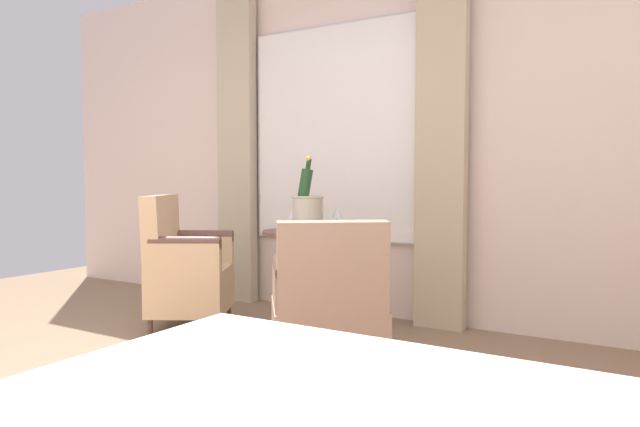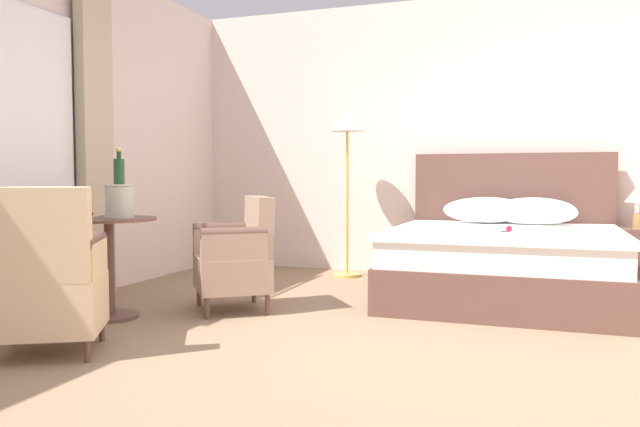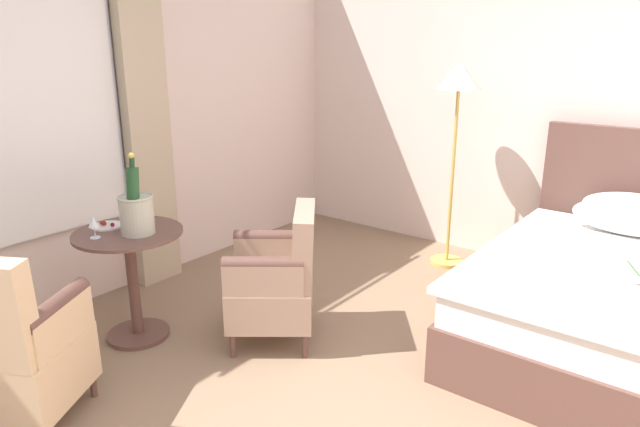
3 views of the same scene
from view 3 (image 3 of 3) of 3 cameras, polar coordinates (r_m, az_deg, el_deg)
The scene contains 10 objects.
wall_headboard_side at distance 4.95m, azimuth 25.45°, elevation 10.36°, with size 5.46×0.12×2.85m.
wall_window_side at distance 4.16m, azimuth -28.84°, elevation 8.82°, with size 0.27×6.31×2.85m.
floor_lamp_brass at distance 4.75m, azimuth 13.64°, elevation 11.34°, with size 0.35×0.35×1.70m.
side_table_round at distance 3.82m, azimuth -18.27°, elevation -5.65°, with size 0.67×0.67×0.73m.
champagne_bucket at distance 3.62m, azimuth -17.91°, elevation 0.37°, with size 0.22×0.22×0.50m.
wine_glass_near_bucket at distance 3.85m, azimuth -18.09°, elevation 0.73°, with size 0.07×0.07×0.16m.
wine_glass_near_edge at distance 3.64m, azimuth -21.70°, elevation -0.90°, with size 0.06×0.06×0.14m.
snack_plate at distance 3.86m, azimuth -20.49°, elevation -1.14°, with size 0.19×0.19×0.04m.
armchair_by_window at distance 3.64m, azimuth -4.25°, elevation -6.49°, with size 0.77×0.77×0.87m.
armchair_facing_bed at distance 3.23m, azimuth -28.69°, elevation -11.86°, with size 0.76×0.75×0.96m.
Camera 3 is at (1.07, -1.66, 1.88)m, focal length 32.00 mm.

